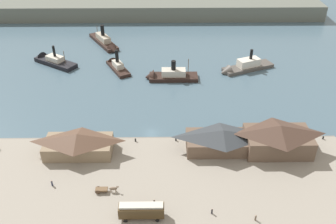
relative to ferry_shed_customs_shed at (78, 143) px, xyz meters
name	(u,v)px	position (x,y,z in m)	size (l,w,h in m)	color
ground_plane	(151,133)	(19.84, 10.42, -4.45)	(320.00, 320.00, 0.00)	#476070
quay_promenade	(149,183)	(19.84, -11.58, -3.85)	(110.00, 36.00, 1.20)	gray
seawall_edge	(151,139)	(19.84, 6.82, -3.95)	(110.00, 0.80, 1.00)	slate
ferry_shed_customs_shed	(78,143)	(0.00, 0.00, 0.00)	(18.85, 9.29, 6.40)	#847056
ferry_shed_central_terminal	(222,140)	(40.10, 1.24, 0.01)	(20.54, 9.67, 6.42)	brown
ferry_shed_west_terminal	(278,138)	(55.49, 0.57, 0.99)	(18.39, 11.23, 8.36)	brown
street_tram	(141,210)	(18.58, -23.29, -0.84)	(10.26, 2.90, 4.10)	#4C381E
horse_cart	(106,189)	(9.39, -15.22, -2.33)	(5.82, 1.53, 1.87)	brown
pedestrian_at_waters_edge	(212,211)	(34.67, -22.37, -2.54)	(0.39, 0.39, 1.56)	#232328
pedestrian_standing_center	(256,218)	(44.30, -24.40, -2.50)	(0.41, 0.41, 1.65)	#6B5B4C
pedestrian_by_tram	(154,202)	(21.33, -19.59, -2.46)	(0.43, 0.43, 1.73)	#232328
pedestrian_near_east_shed	(52,183)	(-4.39, -12.90, -2.47)	(0.43, 0.43, 1.72)	#33384C
mooring_post_center_west	(323,138)	(70.66, 5.35, -2.80)	(0.44, 0.44, 0.90)	black
mooring_post_east	(135,140)	(15.39, 4.93, -2.80)	(0.44, 0.44, 0.90)	black
mooring_post_center_east	(176,139)	(27.22, 5.13, -2.80)	(0.44, 0.44, 0.90)	black
ferry_approaching_east	(51,60)	(-23.33, 60.42, -3.21)	(20.86, 16.26, 10.00)	black
ferry_near_quay	(116,65)	(4.42, 55.39, -3.19)	(11.74, 17.18, 9.97)	black
ferry_departing_north	(106,43)	(-2.75, 78.36, -2.97)	(17.04, 24.11, 10.54)	black
ferry_mid_harbor	(242,67)	(55.34, 52.58, -3.05)	(23.67, 14.18, 10.31)	#514C47
ferry_outer_harbor	(167,76)	(24.90, 45.69, -3.08)	(20.32, 6.55, 10.60)	black
far_headland	(156,8)	(19.84, 120.42, -0.45)	(180.00, 24.00, 8.00)	#60665B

